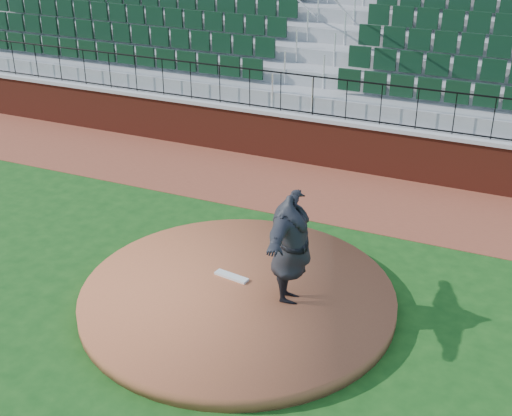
{
  "coord_description": "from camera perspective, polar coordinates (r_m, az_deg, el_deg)",
  "views": [
    {
      "loc": [
        4.58,
        -8.83,
        6.85
      ],
      "look_at": [
        0.0,
        1.5,
        1.3
      ],
      "focal_mm": 48.07,
      "sensor_mm": 36.0,
      "label": 1
    }
  ],
  "objects": [
    {
      "name": "concourse_wall",
      "position": [
        22.22,
        12.02,
        14.97
      ],
      "size": [
        34.0,
        0.5,
        5.5
      ],
      "primitive_type": "cube",
      "color": "maroon",
      "rests_on": "ground"
    },
    {
      "name": "pitching_rubber",
      "position": [
        12.47,
        -2.05,
        -5.71
      ],
      "size": [
        0.67,
        0.26,
        0.04
      ],
      "primitive_type": "cube",
      "rotation": [
        0.0,
        0.0,
        -0.15
      ],
      "color": "white",
      "rests_on": "pitchers_mound"
    },
    {
      "name": "pitchers_mound",
      "position": [
        12.17,
        -1.53,
        -7.4
      ],
      "size": [
        5.53,
        5.53,
        0.25
      ],
      "primitive_type": "cylinder",
      "color": "brown",
      "rests_on": "ground"
    },
    {
      "name": "wall_railing",
      "position": [
        17.24,
        7.53,
        8.89
      ],
      "size": [
        34.0,
        0.05,
        1.0
      ],
      "primitive_type": null,
      "color": "black",
      "rests_on": "wall_cap"
    },
    {
      "name": "field_wall",
      "position": [
        17.63,
        7.3,
        5.17
      ],
      "size": [
        34.0,
        0.35,
        1.2
      ],
      "primitive_type": "cube",
      "color": "maroon",
      "rests_on": "ground"
    },
    {
      "name": "wall_cap",
      "position": [
        17.41,
        7.42,
        7.16
      ],
      "size": [
        34.0,
        0.45,
        0.1
      ],
      "primitive_type": "cube",
      "color": "#B7B7B7",
      "rests_on": "field_wall"
    },
    {
      "name": "warning_track",
      "position": [
        16.44,
        5.52,
        1.43
      ],
      "size": [
        34.0,
        3.2,
        0.01
      ],
      "primitive_type": "cube",
      "color": "brown",
      "rests_on": "ground"
    },
    {
      "name": "ground",
      "position": [
        12.08,
        -2.92,
        -8.43
      ],
      "size": [
        90.0,
        90.0,
        0.0
      ],
      "primitive_type": "plane",
      "color": "#144213",
      "rests_on": "ground"
    },
    {
      "name": "pitcher",
      "position": [
        11.37,
        2.92,
        -3.46
      ],
      "size": [
        1.13,
        2.52,
        1.98
      ],
      "primitive_type": "imported",
      "rotation": [
        0.0,
        0.0,
        1.77
      ],
      "color": "black",
      "rests_on": "pitchers_mound"
    },
    {
      "name": "seating_stands",
      "position": [
        19.65,
        10.01,
        12.37
      ],
      "size": [
        34.0,
        5.1,
        4.6
      ],
      "primitive_type": null,
      "color": "gray",
      "rests_on": "ground"
    }
  ]
}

